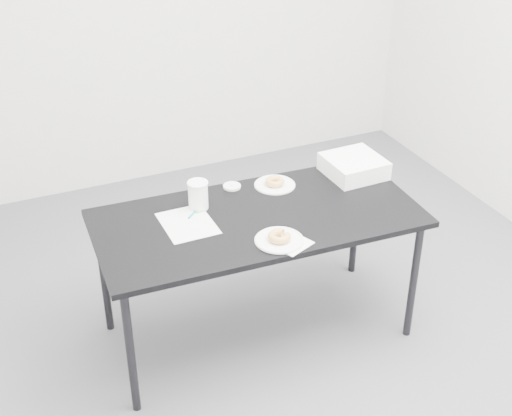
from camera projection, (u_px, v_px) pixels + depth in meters
name	position (u px, v px, depth m)	size (l,w,h in m)	color
floor	(252.00, 357.00, 3.43)	(4.00, 4.00, 0.00)	#47474C
table	(258.00, 225.00, 3.28)	(1.52, 0.76, 0.68)	black
scorecard	(188.00, 223.00, 3.19)	(0.22, 0.28, 0.00)	white
logo_patch	(199.00, 210.00, 3.29)	(0.05, 0.05, 0.00)	green
pen	(195.00, 211.00, 3.27)	(0.01, 0.01, 0.13)	#0B7F7B
napkin	(291.00, 243.00, 3.06)	(0.15, 0.15, 0.00)	white
plate_near	(279.00, 240.00, 3.07)	(0.21, 0.21, 0.01)	white
donut_near	(279.00, 236.00, 3.06)	(0.10, 0.10, 0.03)	#BE863C
plate_far	(275.00, 185.00, 3.50)	(0.20, 0.20, 0.01)	white
donut_far	(275.00, 182.00, 3.49)	(0.09, 0.09, 0.03)	#BE863C
coffee_cup	(198.00, 195.00, 3.28)	(0.09, 0.09, 0.14)	white
cup_lid	(232.00, 186.00, 3.48)	(0.09, 0.09, 0.01)	white
bakery_box	(354.00, 166.00, 3.58)	(0.27, 0.27, 0.09)	white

